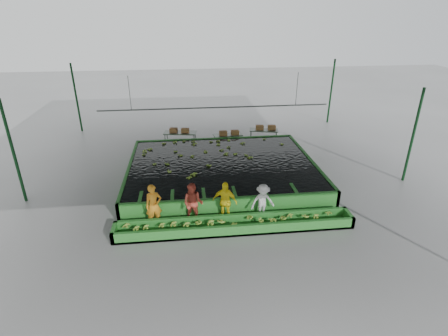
{
  "coord_description": "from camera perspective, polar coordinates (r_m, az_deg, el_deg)",
  "views": [
    {
      "loc": [
        -1.87,
        -15.72,
        8.44
      ],
      "look_at": [
        0.0,
        0.5,
        1.0
      ],
      "focal_mm": 28.0,
      "sensor_mm": 36.0,
      "label": 1
    }
  ],
  "objects": [
    {
      "name": "packing_table_mid",
      "position": [
        23.42,
        0.62,
        4.5
      ],
      "size": [
        1.97,
        1.0,
        0.86
      ],
      "primitive_type": null,
      "rotation": [
        0.0,
        0.0,
        0.13
      ],
      "color": "#59605B",
      "rests_on": "ground"
    },
    {
      "name": "ground",
      "position": [
        17.94,
        0.18,
        -3.57
      ],
      "size": [
        80.0,
        80.0,
        0.0
      ],
      "primitive_type": "plane",
      "color": "gray",
      "rests_on": "ground"
    },
    {
      "name": "shed_roof",
      "position": [
        16.2,
        0.21,
        12.24
      ],
      "size": [
        20.0,
        22.0,
        0.04
      ],
      "primitive_type": "cube",
      "color": "gray",
      "rests_on": "shed_posts"
    },
    {
      "name": "rail_hanger_right",
      "position": [
        22.27,
        11.81,
        12.5
      ],
      "size": [
        0.04,
        0.04,
        2.0
      ],
      "primitive_type": "cylinder",
      "color": "#59605B",
      "rests_on": "shed_roof"
    },
    {
      "name": "worker_a",
      "position": [
        15.01,
        -11.41,
        -6.02
      ],
      "size": [
        0.78,
        0.62,
        1.88
      ],
      "primitive_type": "imported",
      "rotation": [
        0.0,
        0.0,
        0.27
      ],
      "color": "orange",
      "rests_on": "ground"
    },
    {
      "name": "flotation_tank",
      "position": [
        19.07,
        -0.34,
        -0.27
      ],
      "size": [
        10.0,
        8.0,
        0.9
      ],
      "primitive_type": null,
      "color": "#287728",
      "rests_on": "ground"
    },
    {
      "name": "worker_b",
      "position": [
        14.95,
        -5.06,
        -5.81
      ],
      "size": [
        1.06,
        0.93,
        1.84
      ],
      "primitive_type": "imported",
      "rotation": [
        0.0,
        0.0,
        -0.3
      ],
      "color": "#BA4332",
      "rests_on": "ground"
    },
    {
      "name": "box_stack_left",
      "position": [
        23.53,
        -7.28,
        5.8
      ],
      "size": [
        1.32,
        0.63,
        0.27
      ],
      "primitive_type": null,
      "rotation": [
        0.0,
        0.0,
        -0.23
      ],
      "color": "brown",
      "rests_on": "packing_table_left"
    },
    {
      "name": "box_stack_right",
      "position": [
        24.38,
        6.81,
        6.26
      ],
      "size": [
        1.39,
        0.53,
        0.29
      ],
      "primitive_type": null,
      "rotation": [
        0.0,
        0.0,
        -0.11
      ],
      "color": "brown",
      "rests_on": "packing_table_right"
    },
    {
      "name": "trough_bananas",
      "position": [
        14.66,
        1.86,
        -8.77
      ],
      "size": [
        8.95,
        0.6,
        0.12
      ],
      "primitive_type": null,
      "color": "#7DA633",
      "rests_on": "sorting_trough"
    },
    {
      "name": "shed_posts",
      "position": [
        16.91,
        0.2,
        3.93
      ],
      "size": [
        20.0,
        22.0,
        5.0
      ],
      "primitive_type": null,
      "color": "black",
      "rests_on": "ground"
    },
    {
      "name": "sorting_trough",
      "position": [
        14.75,
        1.85,
        -9.26
      ],
      "size": [
        10.0,
        1.0,
        0.5
      ],
      "primitive_type": null,
      "color": "#287728",
      "rests_on": "ground"
    },
    {
      "name": "box_stack_mid",
      "position": [
        23.2,
        0.84,
        5.43
      ],
      "size": [
        1.31,
        0.45,
        0.28
      ],
      "primitive_type": null,
      "rotation": [
        0.0,
        0.0,
        0.07
      ],
      "color": "brown",
      "rests_on": "packing_table_mid"
    },
    {
      "name": "packing_table_left",
      "position": [
        23.7,
        -7.12,
        4.7
      ],
      "size": [
        2.24,
        1.17,
        0.97
      ],
      "primitive_type": null,
      "rotation": [
        0.0,
        0.0,
        -0.15
      ],
      "color": "#59605B",
      "rests_on": "ground"
    },
    {
      "name": "rail_hanger_left",
      "position": [
        21.42,
        -15.16,
        11.71
      ],
      "size": [
        0.04,
        0.04,
        2.0
      ],
      "primitive_type": "cylinder",
      "color": "#59605B",
      "rests_on": "shed_roof"
    },
    {
      "name": "cableway_rail",
      "position": [
        21.5,
        -1.4,
        9.84
      ],
      "size": [
        0.08,
        0.08,
        14.0
      ],
      "primitive_type": "cylinder",
      "color": "#59605B",
      "rests_on": "shed_roof"
    },
    {
      "name": "tank_water",
      "position": [
        18.91,
        -0.35,
        0.84
      ],
      "size": [
        9.7,
        7.7,
        0.0
      ],
      "primitive_type": "cube",
      "color": "black",
      "rests_on": "flotation_tank"
    },
    {
      "name": "packing_table_right",
      "position": [
        24.47,
        6.46,
        5.26
      ],
      "size": [
        2.06,
        1.19,
        0.88
      ],
      "primitive_type": null,
      "rotation": [
        0.0,
        0.0,
        -0.23
      ],
      "color": "#59605B",
      "rests_on": "ground"
    },
    {
      "name": "floating_bananas",
      "position": [
        19.64,
        -0.6,
        1.77
      ],
      "size": [
        8.42,
        5.74,
        0.11
      ],
      "primitive_type": null,
      "color": "#7DA633",
      "rests_on": "tank_water"
    },
    {
      "name": "worker_d",
      "position": [
        15.33,
        6.33,
        -5.47
      ],
      "size": [
        1.13,
        0.74,
        1.64
      ],
      "primitive_type": "imported",
      "rotation": [
        0.0,
        0.0,
        0.12
      ],
      "color": "silver",
      "rests_on": "ground"
    },
    {
      "name": "worker_c",
      "position": [
        15.02,
        0.13,
        -5.5
      ],
      "size": [
        1.18,
        0.85,
        1.86
      ],
      "primitive_type": "imported",
      "rotation": [
        0.0,
        0.0,
        -0.41
      ],
      "color": "yellow",
      "rests_on": "ground"
    }
  ]
}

